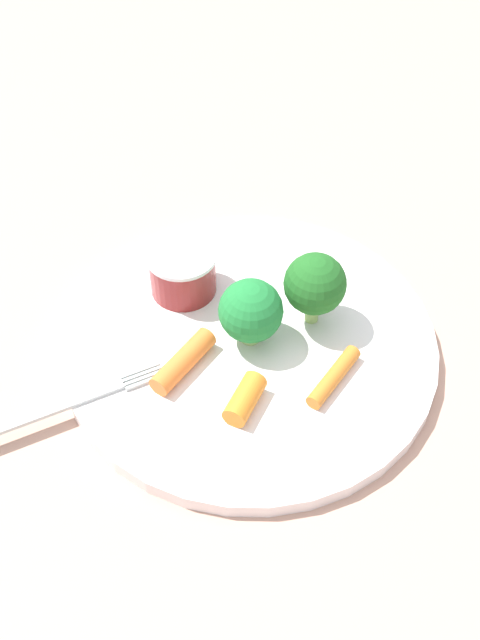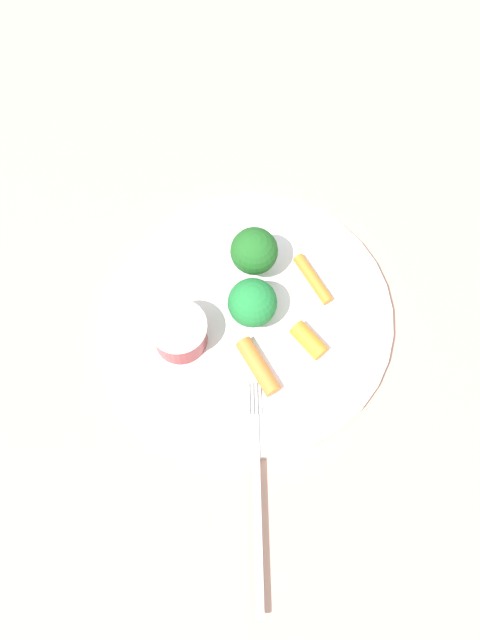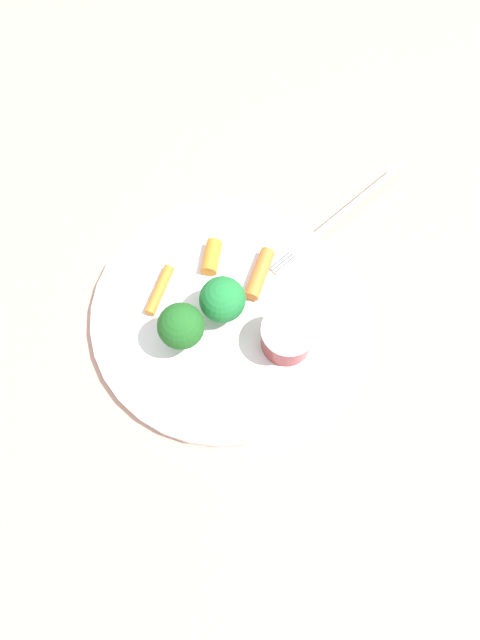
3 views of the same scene
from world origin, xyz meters
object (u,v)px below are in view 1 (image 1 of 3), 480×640
(plate, at_px, (250,344))
(carrot_stick_2, at_px, (334,377))
(carrot_stick_0, at_px, (245,399))
(carrot_stick_1, at_px, (183,361))
(broccoli_floret_1, at_px, (315,284))
(broccoli_floret_0, at_px, (251,316))
(sauce_cup, at_px, (183,272))
(fork, at_px, (28,419))

(plate, distance_m, carrot_stick_2, 0.07)
(carrot_stick_0, distance_m, carrot_stick_1, 0.05)
(broccoli_floret_1, distance_m, carrot_stick_2, 0.06)
(broccoli_floret_0, xyz_separation_m, carrot_stick_0, (-0.05, -0.01, -0.02))
(plate, relative_size, sauce_cup, 5.16)
(carrot_stick_1, bearing_deg, broccoli_floret_1, -45.32)
(carrot_stick_0, xyz_separation_m, carrot_stick_1, (0.02, 0.05, -0.00))
(carrot_stick_0, relative_size, fork, 0.24)
(plate, xyz_separation_m, carrot_stick_1, (-0.04, 0.03, 0.01))
(plate, xyz_separation_m, broccoli_floret_0, (-0.00, -0.00, 0.03))
(broccoli_floret_1, bearing_deg, carrot_stick_1, 134.68)
(broccoli_floret_0, bearing_deg, broccoli_floret_1, -44.26)
(broccoli_floret_0, height_order, carrot_stick_0, broccoli_floret_0)
(carrot_stick_2, bearing_deg, fork, 117.01)
(broccoli_floret_1, bearing_deg, fork, 133.14)
(broccoli_floret_0, xyz_separation_m, broccoli_floret_1, (0.04, -0.03, 0.01))
(carrot_stick_1, bearing_deg, sauce_cup, 20.88)
(sauce_cup, relative_size, broccoli_floret_1, 0.88)
(carrot_stick_1, relative_size, carrot_stick_2, 1.02)
(broccoli_floret_1, xyz_separation_m, fork, (-0.14, 0.15, -0.03))
(plate, distance_m, fork, 0.16)
(sauce_cup, distance_m, broccoli_floret_0, 0.07)
(plate, relative_size, broccoli_floret_0, 5.14)
(broccoli_floret_0, bearing_deg, carrot_stick_2, -103.32)
(broccoli_floret_0, bearing_deg, carrot_stick_0, -166.72)
(carrot_stick_0, relative_size, carrot_stick_2, 0.66)
(plate, height_order, carrot_stick_2, carrot_stick_2)
(plate, height_order, broccoli_floret_0, broccoli_floret_0)
(broccoli_floret_0, xyz_separation_m, carrot_stick_1, (-0.03, 0.04, -0.02))
(broccoli_floret_1, bearing_deg, carrot_stick_0, 165.82)
(carrot_stick_1, distance_m, fork, 0.11)
(sauce_cup, distance_m, broccoli_floret_1, 0.10)
(broccoli_floret_0, relative_size, carrot_stick_0, 1.45)
(carrot_stick_0, bearing_deg, fork, 112.64)
(broccoli_floret_0, bearing_deg, carrot_stick_1, 133.66)
(carrot_stick_1, bearing_deg, broccoli_floret_0, -46.34)
(carrot_stick_0, distance_m, carrot_stick_2, 0.06)
(plate, bearing_deg, fork, 133.88)
(fork, bearing_deg, broccoli_floret_0, -47.68)
(fork, bearing_deg, carrot_stick_2, -62.99)
(sauce_cup, bearing_deg, fork, 159.52)
(broccoli_floret_1, height_order, carrot_stick_0, broccoli_floret_1)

